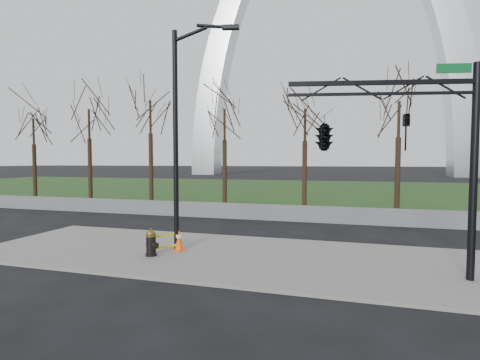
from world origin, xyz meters
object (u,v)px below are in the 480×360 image
(street_light, at_px, (182,124))
(traffic_cone, at_px, (179,240))
(traffic_signal_mast, at_px, (352,133))
(fire_hydrant, at_px, (151,243))

(street_light, bearing_deg, traffic_cone, -166.87)
(street_light, xyz_separation_m, traffic_signal_mast, (5.82, -1.40, -0.55))
(fire_hydrant, distance_m, traffic_cone, 1.09)
(traffic_signal_mast, bearing_deg, street_light, 154.71)
(fire_hydrant, bearing_deg, traffic_signal_mast, 18.89)
(traffic_signal_mast, bearing_deg, traffic_cone, 155.48)
(traffic_cone, height_order, street_light, street_light)
(fire_hydrant, relative_size, traffic_signal_mast, 0.16)
(fire_hydrant, relative_size, traffic_cone, 1.25)
(traffic_cone, distance_m, traffic_signal_mast, 7.11)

